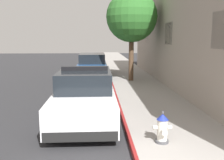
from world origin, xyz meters
name	(u,v)px	position (x,y,z in m)	size (l,w,h in m)	color
ground_plane	(28,88)	(-4.65, 10.00, -0.10)	(32.37, 60.00, 0.20)	#2B2B2D
sidewalk_pavement	(137,84)	(1.35, 10.00, 0.07)	(2.70, 60.00, 0.15)	gray
curb_painted_edge	(112,84)	(-0.04, 10.00, 0.07)	(0.08, 60.00, 0.15)	maroon
police_cruiser	(85,95)	(-1.24, 4.31, 0.74)	(1.94, 4.84, 1.68)	white
parked_car_silver_ahead	(92,66)	(-1.19, 13.05, 0.74)	(1.94, 4.84, 1.56)	navy
fire_hydrant	(162,128)	(0.68, 1.85, 0.50)	(0.44, 0.40, 0.76)	#4C4C51
street_tree	(132,17)	(1.10, 10.72, 3.75)	(2.87, 2.87, 5.06)	brown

